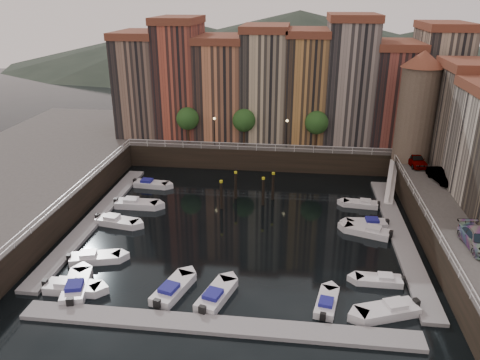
# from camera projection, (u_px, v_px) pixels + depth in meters

# --- Properties ---
(ground) EXTENTS (200.00, 200.00, 0.00)m
(ground) POSITION_uv_depth(u_px,v_px,m) (243.00, 223.00, 50.43)
(ground) COLOR black
(ground) RESTS_ON ground
(quay_far) EXTENTS (80.00, 20.00, 3.00)m
(quay_far) POSITION_uv_depth(u_px,v_px,m) (262.00, 140.00, 73.81)
(quay_far) COLOR black
(quay_far) RESTS_ON ground
(dock_left) EXTENTS (2.00, 28.00, 0.35)m
(dock_left) POSITION_uv_depth(u_px,v_px,m) (95.00, 218.00, 51.28)
(dock_left) COLOR gray
(dock_left) RESTS_ON ground
(dock_right) EXTENTS (2.00, 28.00, 0.35)m
(dock_right) POSITION_uv_depth(u_px,v_px,m) (399.00, 235.00, 47.62)
(dock_right) COLOR gray
(dock_right) RESTS_ON ground
(dock_near) EXTENTS (30.00, 2.00, 0.35)m
(dock_near) POSITION_uv_depth(u_px,v_px,m) (216.00, 325.00, 34.72)
(dock_near) COLOR gray
(dock_near) RESTS_ON ground
(mountains) EXTENTS (145.00, 100.00, 18.00)m
(mountains) POSITION_uv_depth(u_px,v_px,m) (288.00, 44.00, 148.56)
(mountains) COLOR #2D382D
(mountains) RESTS_ON ground
(far_terrace) EXTENTS (48.70, 10.30, 17.50)m
(far_terrace) POSITION_uv_depth(u_px,v_px,m) (285.00, 83.00, 67.60)
(far_terrace) COLOR #806351
(far_terrace) RESTS_ON quay_far
(corner_tower) EXTENTS (5.20, 5.20, 13.80)m
(corner_tower) POSITION_uv_depth(u_px,v_px,m) (417.00, 105.00, 57.71)
(corner_tower) COLOR #6B5B4C
(corner_tower) RESTS_ON quay_right
(promenade_trees) EXTENTS (21.20, 3.20, 5.20)m
(promenade_trees) POSITION_uv_depth(u_px,v_px,m) (249.00, 121.00, 64.88)
(promenade_trees) COLOR black
(promenade_trees) RESTS_ON quay_far
(street_lamps) EXTENTS (10.36, 0.36, 4.18)m
(street_lamps) POSITION_uv_depth(u_px,v_px,m) (250.00, 127.00, 64.18)
(street_lamps) COLOR black
(street_lamps) RESTS_ON quay_far
(railings) EXTENTS (36.08, 34.04, 0.52)m
(railings) POSITION_uv_depth(u_px,v_px,m) (248.00, 174.00, 53.52)
(railings) COLOR white
(railings) RESTS_ON ground
(gangway) EXTENTS (2.78, 8.32, 3.73)m
(gangway) POSITION_uv_depth(u_px,v_px,m) (392.00, 180.00, 56.99)
(gangway) COLOR white
(gangway) RESTS_ON ground
(mooring_pilings) EXTENTS (6.08, 3.63, 3.78)m
(mooring_pilings) POSITION_uv_depth(u_px,v_px,m) (248.00, 190.00, 54.74)
(mooring_pilings) COLOR black
(mooring_pilings) RESTS_ON ground
(boat_left_0) EXTENTS (4.82, 1.79, 1.11)m
(boat_left_0) POSITION_uv_depth(u_px,v_px,m) (71.00, 287.00, 38.84)
(boat_left_0) COLOR silver
(boat_left_0) RESTS_ON ground
(boat_left_1) EXTENTS (4.89, 2.83, 1.09)m
(boat_left_1) POSITION_uv_depth(u_px,v_px,m) (94.00, 258.00, 43.15)
(boat_left_1) COLOR silver
(boat_left_1) RESTS_ON ground
(boat_left_2) EXTENTS (4.96, 2.51, 1.11)m
(boat_left_2) POSITION_uv_depth(u_px,v_px,m) (116.00, 221.00, 49.99)
(boat_left_2) COLOR silver
(boat_left_2) RESTS_ON ground
(boat_left_3) EXTENTS (5.11, 1.86, 1.17)m
(boat_left_3) POSITION_uv_depth(u_px,v_px,m) (136.00, 204.00, 54.08)
(boat_left_3) COLOR silver
(boat_left_3) RESTS_ON ground
(boat_left_4) EXTENTS (4.62, 2.01, 1.05)m
(boat_left_4) POSITION_uv_depth(u_px,v_px,m) (150.00, 184.00, 59.79)
(boat_left_4) COLOR silver
(boat_left_4) RESTS_ON ground
(boat_right_0) EXTENTS (5.19, 3.46, 1.17)m
(boat_right_0) POSITION_uv_depth(u_px,v_px,m) (388.00, 310.00, 35.98)
(boat_right_0) COLOR silver
(boat_right_0) RESTS_ON ground
(boat_right_1) EXTENTS (4.11, 1.52, 0.94)m
(boat_right_1) POSITION_uv_depth(u_px,v_px,m) (380.00, 280.00, 39.92)
(boat_right_1) COLOR silver
(boat_right_1) RESTS_ON ground
(boat_right_2) EXTENTS (4.86, 3.11, 1.09)m
(boat_right_2) POSITION_uv_depth(u_px,v_px,m) (368.00, 231.00, 47.92)
(boat_right_2) COLOR silver
(boat_right_2) RESTS_ON ground
(boat_right_3) EXTENTS (4.44, 1.87, 1.01)m
(boat_right_3) POSITION_uv_depth(u_px,v_px,m) (368.00, 223.00, 49.66)
(boat_right_3) COLOR silver
(boat_right_3) RESTS_ON ground
(boat_right_4) EXTENTS (4.20, 1.91, 0.95)m
(boat_right_4) POSITION_uv_depth(u_px,v_px,m) (361.00, 204.00, 54.28)
(boat_right_4) COLOR silver
(boat_right_4) RESTS_ON ground
(boat_near_0) EXTENTS (2.99, 5.24, 1.17)m
(boat_near_0) POSITION_uv_depth(u_px,v_px,m) (76.00, 287.00, 38.87)
(boat_near_0) COLOR silver
(boat_near_0) RESTS_ON ground
(boat_near_1) EXTENTS (3.06, 5.15, 1.15)m
(boat_near_1) POSITION_uv_depth(u_px,v_px,m) (173.00, 289.00, 38.52)
(boat_near_1) COLOR silver
(boat_near_1) RESTS_ON ground
(boat_near_2) EXTENTS (3.06, 5.08, 1.14)m
(boat_near_2) POSITION_uv_depth(u_px,v_px,m) (216.00, 296.00, 37.75)
(boat_near_2) COLOR silver
(boat_near_2) RESTS_ON ground
(boat_near_3) EXTENTS (2.26, 4.31, 0.96)m
(boat_near_3) POSITION_uv_depth(u_px,v_px,m) (327.00, 303.00, 36.95)
(boat_near_3) COLOR silver
(boat_near_3) RESTS_ON ground
(car_a) EXTENTS (2.46, 4.76, 1.55)m
(car_a) POSITION_uv_depth(u_px,v_px,m) (415.00, 160.00, 58.05)
(car_a) COLOR gray
(car_a) RESTS_ON quay_right
(car_b) EXTENTS (2.69, 4.82, 1.51)m
(car_b) POSITION_uv_depth(u_px,v_px,m) (442.00, 176.00, 52.96)
(car_b) COLOR gray
(car_b) RESTS_ON quay_right
(car_c) EXTENTS (2.44, 5.21, 1.47)m
(car_c) POSITION_uv_depth(u_px,v_px,m) (478.00, 240.00, 39.37)
(car_c) COLOR gray
(car_c) RESTS_ON quay_right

